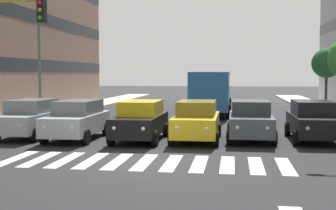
# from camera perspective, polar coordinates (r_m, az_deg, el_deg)

# --- Properties ---
(ground_plane) EXTENTS (180.00, 180.00, 0.00)m
(ground_plane) POSITION_cam_1_polar(r_m,az_deg,el_deg) (14.88, -3.00, -7.24)
(ground_plane) COLOR #262628
(crosswalk_markings) EXTENTS (9.45, 2.80, 0.01)m
(crosswalk_markings) POSITION_cam_1_polar(r_m,az_deg,el_deg) (14.88, -3.00, -7.23)
(crosswalk_markings) COLOR silver
(crosswalk_markings) RESTS_ON ground_plane
(car_0) EXTENTS (2.02, 4.44, 1.72)m
(car_0) POSITION_cam_1_polar(r_m,az_deg,el_deg) (20.40, 17.90, -1.86)
(car_0) COLOR black
(car_0) RESTS_ON ground_plane
(car_1) EXTENTS (2.02, 4.44, 1.72)m
(car_1) POSITION_cam_1_polar(r_m,az_deg,el_deg) (19.97, 10.39, -1.86)
(car_1) COLOR #474C51
(car_1) RESTS_ON ground_plane
(car_2) EXTENTS (2.02, 4.44, 1.72)m
(car_2) POSITION_cam_1_polar(r_m,az_deg,el_deg) (19.43, 3.65, -1.96)
(car_2) COLOR gold
(car_2) RESTS_ON ground_plane
(car_3) EXTENTS (2.02, 4.44, 1.72)m
(car_3) POSITION_cam_1_polar(r_m,az_deg,el_deg) (19.49, -3.52, -1.94)
(car_3) COLOR black
(car_3) RESTS_ON ground_plane
(car_4) EXTENTS (2.02, 4.44, 1.72)m
(car_4) POSITION_cam_1_polar(r_m,az_deg,el_deg) (20.23, -11.42, -1.80)
(car_4) COLOR #B2B7BC
(car_4) RESTS_ON ground_plane
(car_5) EXTENTS (2.02, 4.44, 1.72)m
(car_5) POSITION_cam_1_polar(r_m,az_deg,el_deg) (21.50, -16.97, -1.55)
(car_5) COLOR #B2B7BC
(car_5) RESTS_ON ground_plane
(bus_behind_traffic) EXTENTS (2.78, 10.50, 3.00)m
(bus_behind_traffic) POSITION_cam_1_polar(r_m,az_deg,el_deg) (32.90, 5.58, 2.17)
(bus_behind_traffic) COLOR #286BAD
(bus_behind_traffic) RESTS_ON ground_plane
(street_lamp_right) EXTENTS (2.81, 0.28, 7.49)m
(street_lamp_right) POSITION_cam_1_polar(r_m,az_deg,el_deg) (28.34, -15.23, 7.49)
(street_lamp_right) COLOR #4C6B56
(street_lamp_right) RESTS_ON sidewalk_right
(street_tree_3) EXTENTS (2.22, 2.22, 4.65)m
(street_tree_3) POSITION_cam_1_polar(r_m,az_deg,el_deg) (35.80, 19.45, 5.00)
(street_tree_3) COLOR #513823
(street_tree_3) RESTS_ON sidewalk_left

